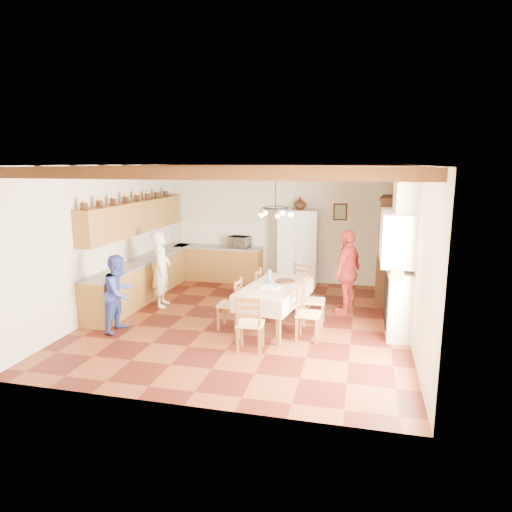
{
  "coord_description": "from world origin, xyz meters",
  "views": [
    {
      "loc": [
        2.12,
        -8.22,
        3.04
      ],
      "look_at": [
        0.1,
        0.3,
        1.25
      ],
      "focal_mm": 32.0,
      "sensor_mm": 36.0,
      "label": 1
    }
  ],
  "objects_px": {
    "hutch": "(391,249)",
    "chair_end_near": "(250,322)",
    "chair_left_near": "(230,303)",
    "chair_right_far": "(314,300)",
    "dining_table": "(275,290)",
    "person_man": "(162,269)",
    "chair_left_far": "(250,292)",
    "chair_right_near": "(309,313)",
    "person_woman_red": "(347,272)",
    "person_woman_blue": "(119,293)",
    "chair_end_far": "(298,286)",
    "refrigerator": "(298,247)",
    "microwave": "(240,242)"
  },
  "relations": [
    {
      "from": "dining_table",
      "to": "person_woman_blue",
      "type": "relative_size",
      "value": 1.39
    },
    {
      "from": "hutch",
      "to": "chair_end_near",
      "type": "relative_size",
      "value": 2.42
    },
    {
      "from": "refrigerator",
      "to": "hutch",
      "type": "distance_m",
      "value": 2.35
    },
    {
      "from": "dining_table",
      "to": "chair_left_far",
      "type": "xyz_separation_m",
      "value": [
        -0.62,
        0.57,
        -0.25
      ]
    },
    {
      "from": "dining_table",
      "to": "chair_left_near",
      "type": "relative_size",
      "value": 2.07
    },
    {
      "from": "chair_left_far",
      "to": "person_woman_blue",
      "type": "relative_size",
      "value": 0.67
    },
    {
      "from": "hutch",
      "to": "microwave",
      "type": "xyz_separation_m",
      "value": [
        -3.71,
        0.73,
        -0.12
      ]
    },
    {
      "from": "hutch",
      "to": "dining_table",
      "type": "height_order",
      "value": "hutch"
    },
    {
      "from": "chair_right_near",
      "to": "person_woman_red",
      "type": "relative_size",
      "value": 0.55
    },
    {
      "from": "refrigerator",
      "to": "person_woman_red",
      "type": "distance_m",
      "value": 2.43
    },
    {
      "from": "refrigerator",
      "to": "chair_end_near",
      "type": "bearing_deg",
      "value": -93.91
    },
    {
      "from": "person_man",
      "to": "person_woman_red",
      "type": "xyz_separation_m",
      "value": [
        3.89,
        0.43,
        0.06
      ]
    },
    {
      "from": "dining_table",
      "to": "chair_right_near",
      "type": "height_order",
      "value": "chair_right_near"
    },
    {
      "from": "chair_left_near",
      "to": "chair_right_far",
      "type": "height_order",
      "value": "same"
    },
    {
      "from": "chair_left_near",
      "to": "chair_right_near",
      "type": "relative_size",
      "value": 1.0
    },
    {
      "from": "refrigerator",
      "to": "chair_left_far",
      "type": "xyz_separation_m",
      "value": [
        -0.6,
        -2.62,
        -0.48
      ]
    },
    {
      "from": "dining_table",
      "to": "chair_left_far",
      "type": "height_order",
      "value": "chair_left_far"
    },
    {
      "from": "chair_left_far",
      "to": "chair_end_far",
      "type": "distance_m",
      "value": 1.1
    },
    {
      "from": "chair_right_far",
      "to": "person_woman_blue",
      "type": "bearing_deg",
      "value": 107.03
    },
    {
      "from": "chair_left_far",
      "to": "person_woman_red",
      "type": "bearing_deg",
      "value": 108.99
    },
    {
      "from": "hutch",
      "to": "chair_right_far",
      "type": "xyz_separation_m",
      "value": [
        -1.47,
        -2.07,
        -0.68
      ]
    },
    {
      "from": "chair_end_near",
      "to": "chair_right_far",
      "type": "bearing_deg",
      "value": -124.09
    },
    {
      "from": "chair_left_far",
      "to": "chair_end_far",
      "type": "xyz_separation_m",
      "value": [
        0.9,
        0.63,
        0.0
      ]
    },
    {
      "from": "dining_table",
      "to": "chair_end_near",
      "type": "xyz_separation_m",
      "value": [
        -0.18,
        -1.18,
        -0.25
      ]
    },
    {
      "from": "person_woman_red",
      "to": "dining_table",
      "type": "bearing_deg",
      "value": -25.9
    },
    {
      "from": "chair_right_near",
      "to": "person_woman_blue",
      "type": "height_order",
      "value": "person_woman_blue"
    },
    {
      "from": "chair_right_far",
      "to": "person_woman_blue",
      "type": "relative_size",
      "value": 0.67
    },
    {
      "from": "chair_end_near",
      "to": "person_man",
      "type": "xyz_separation_m",
      "value": [
        -2.43,
        1.88,
        0.33
      ]
    },
    {
      "from": "chair_left_far",
      "to": "chair_right_far",
      "type": "bearing_deg",
      "value": 81.69
    },
    {
      "from": "chair_left_far",
      "to": "microwave",
      "type": "height_order",
      "value": "microwave"
    },
    {
      "from": "dining_table",
      "to": "person_man",
      "type": "height_order",
      "value": "person_man"
    },
    {
      "from": "chair_left_near",
      "to": "chair_right_near",
      "type": "bearing_deg",
      "value": 83.42
    },
    {
      "from": "person_man",
      "to": "microwave",
      "type": "relative_size",
      "value": 3.15
    },
    {
      "from": "chair_right_far",
      "to": "person_woman_blue",
      "type": "height_order",
      "value": "person_woman_blue"
    },
    {
      "from": "dining_table",
      "to": "person_woman_blue",
      "type": "height_order",
      "value": "person_woman_blue"
    },
    {
      "from": "hutch",
      "to": "microwave",
      "type": "height_order",
      "value": "hutch"
    },
    {
      "from": "chair_end_far",
      "to": "person_man",
      "type": "xyz_separation_m",
      "value": [
        -2.88,
        -0.5,
        0.33
      ]
    },
    {
      "from": "refrigerator",
      "to": "chair_end_near",
      "type": "xyz_separation_m",
      "value": [
        -0.16,
        -4.37,
        -0.48
      ]
    },
    {
      "from": "dining_table",
      "to": "chair_end_near",
      "type": "height_order",
      "value": "chair_end_near"
    },
    {
      "from": "chair_right_near",
      "to": "chair_right_far",
      "type": "height_order",
      "value": "same"
    },
    {
      "from": "refrigerator",
      "to": "person_woman_blue",
      "type": "bearing_deg",
      "value": -125.77
    },
    {
      "from": "chair_right_near",
      "to": "person_man",
      "type": "distance_m",
      "value": 3.52
    },
    {
      "from": "chair_left_near",
      "to": "chair_right_far",
      "type": "bearing_deg",
      "value": 112.74
    },
    {
      "from": "person_woman_red",
      "to": "refrigerator",
      "type": "bearing_deg",
      "value": -125.19
    },
    {
      "from": "chair_right_near",
      "to": "chair_end_near",
      "type": "height_order",
      "value": "same"
    },
    {
      "from": "person_woman_red",
      "to": "person_man",
      "type": "bearing_deg",
      "value": -61.24
    },
    {
      "from": "chair_right_near",
      "to": "microwave",
      "type": "height_order",
      "value": "microwave"
    },
    {
      "from": "chair_left_near",
      "to": "chair_right_far",
      "type": "relative_size",
      "value": 1.0
    },
    {
      "from": "chair_right_far",
      "to": "hutch",
      "type": "bearing_deg",
      "value": -37.14
    },
    {
      "from": "chair_right_near",
      "to": "person_man",
      "type": "xyz_separation_m",
      "value": [
        -3.3,
        1.18,
        0.33
      ]
    }
  ]
}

